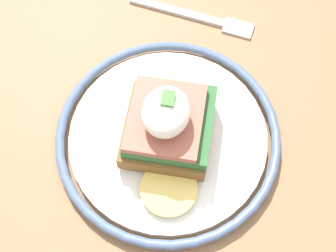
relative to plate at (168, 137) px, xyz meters
The scene contains 5 objects.
ground_plane 0.78m from the plate, 161.64° to the left, with size 6.00×6.00×0.00m, color gray.
dining_table 0.13m from the plate, 161.64° to the left, with size 1.09×0.83×0.78m.
plate is the anchor object (origin of this frame).
sandwich 0.04m from the plate, ahead, with size 0.14×0.09×0.08m.
fork 0.17m from the plate, behind, with size 0.04×0.16×0.00m.
Camera 1 is at (0.23, 0.02, 1.25)m, focal length 50.00 mm.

